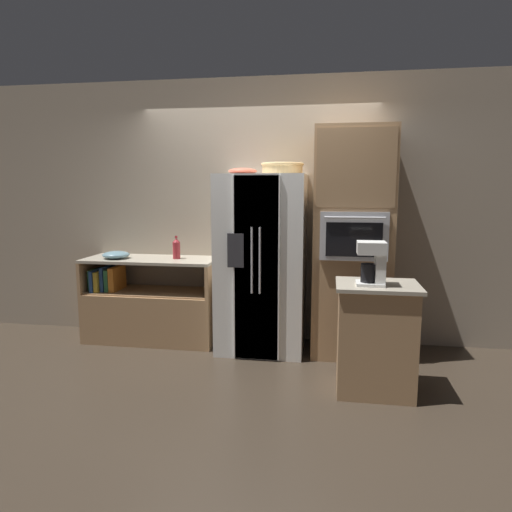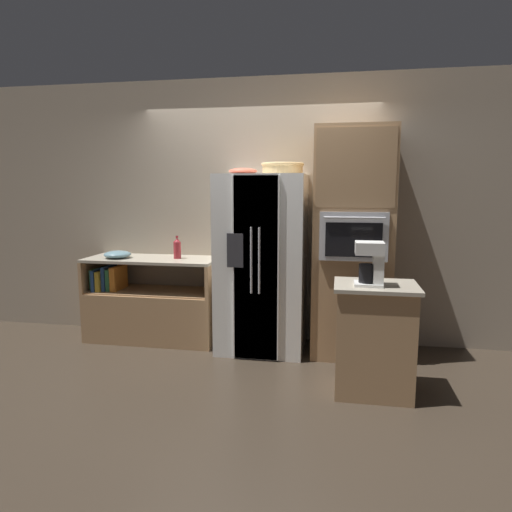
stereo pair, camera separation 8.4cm
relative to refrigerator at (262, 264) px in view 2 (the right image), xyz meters
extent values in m
plane|color=#382D23|center=(-0.09, -0.06, -0.89)|extent=(20.00, 20.00, 0.00)
cube|color=tan|center=(-0.09, 0.39, 0.51)|extent=(12.00, 0.06, 2.80)
cube|color=#A87F56|center=(-1.22, 0.08, -0.63)|extent=(1.42, 0.57, 0.54)
cube|color=#A87F56|center=(-1.22, 0.08, -0.35)|extent=(1.36, 0.52, 0.02)
cube|color=#A87F56|center=(-1.91, 0.08, -0.19)|extent=(0.04, 0.57, 0.34)
cube|color=#A87F56|center=(-0.53, 0.08, -0.19)|extent=(0.04, 0.57, 0.34)
cube|color=#ADA38E|center=(-1.22, 0.08, 0.00)|extent=(1.42, 0.57, 0.03)
cube|color=#337A4C|center=(-1.85, 0.05, -0.23)|extent=(0.04, 0.28, 0.22)
cube|color=#284C8E|center=(-1.81, 0.05, -0.23)|extent=(0.03, 0.40, 0.23)
cube|color=gold|center=(-1.76, 0.05, -0.23)|extent=(0.04, 0.38, 0.22)
cube|color=#284C8E|center=(-1.71, 0.05, -0.21)|extent=(0.04, 0.31, 0.26)
cube|color=#337A4C|center=(-1.66, 0.05, -0.23)|extent=(0.04, 0.29, 0.23)
cube|color=orange|center=(-1.60, 0.05, -0.21)|extent=(0.06, 0.31, 0.26)
cube|color=white|center=(0.00, 0.01, 0.00)|extent=(0.87, 0.70, 1.79)
cube|color=white|center=(-0.01, -0.35, 0.00)|extent=(0.43, 0.02, 1.75)
cube|color=white|center=(0.01, -0.35, 0.00)|extent=(0.43, 0.02, 1.75)
cylinder|color=#B2B2B7|center=(-0.04, -0.38, 0.09)|extent=(0.02, 0.02, 0.63)
cylinder|color=#B2B2B7|center=(0.04, -0.38, 0.09)|extent=(0.02, 0.02, 0.63)
cube|color=#2D2D33|center=(-0.20, -0.37, 0.18)|extent=(0.16, 0.01, 0.32)
cube|color=#A87F56|center=(0.89, 0.04, 0.22)|extent=(0.75, 0.65, 2.22)
cube|color=#ADADB2|center=(0.89, -0.30, 0.32)|extent=(0.61, 0.04, 0.45)
cube|color=black|center=(0.89, -0.32, 0.30)|extent=(0.50, 0.01, 0.31)
cylinder|color=#B2B2B7|center=(0.89, -0.34, 0.50)|extent=(0.54, 0.02, 0.02)
cube|color=#94704C|center=(0.89, -0.29, 0.94)|extent=(0.70, 0.01, 0.71)
cube|color=#A87F56|center=(1.06, -0.85, -0.46)|extent=(0.60, 0.48, 0.87)
cube|color=#ADA38E|center=(1.06, -0.85, -0.01)|extent=(0.65, 0.52, 0.03)
cylinder|color=tan|center=(0.19, 0.07, 0.94)|extent=(0.40, 0.40, 0.10)
torus|color=tan|center=(0.19, 0.07, 0.99)|extent=(0.42, 0.42, 0.03)
ellipsoid|color=#DB664C|center=(-0.20, 0.05, 0.93)|extent=(0.29, 0.29, 0.07)
cylinder|color=maroon|center=(-0.93, 0.10, 0.10)|extent=(0.08, 0.08, 0.18)
cone|color=maroon|center=(-0.93, 0.10, 0.21)|extent=(0.08, 0.08, 0.04)
cylinder|color=maroon|center=(-0.93, 0.10, 0.24)|extent=(0.03, 0.03, 0.02)
ellipsoid|color=#668C99|center=(-1.58, 0.01, 0.05)|extent=(0.28, 0.28, 0.08)
cube|color=white|center=(1.00, -0.91, 0.02)|extent=(0.22, 0.20, 0.02)
cylinder|color=black|center=(0.98, -0.91, 0.10)|extent=(0.12, 0.12, 0.14)
cube|color=white|center=(1.07, -0.91, 0.18)|extent=(0.08, 0.17, 0.34)
cube|color=white|center=(1.00, -0.91, 0.30)|extent=(0.22, 0.20, 0.10)
camera|label=1|loc=(0.67, -4.51, 0.77)|focal=32.00mm
camera|label=2|loc=(0.76, -4.50, 0.77)|focal=32.00mm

